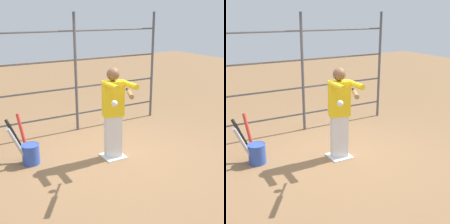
# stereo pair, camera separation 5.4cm
# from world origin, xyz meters

# --- Properties ---
(ground_plane) EXTENTS (24.00, 24.00, 0.00)m
(ground_plane) POSITION_xyz_m (0.00, 0.00, 0.00)
(ground_plane) COLOR olive
(home_plate) EXTENTS (0.40, 0.40, 0.02)m
(home_plate) POSITION_xyz_m (0.00, 0.00, 0.01)
(home_plate) COLOR white
(home_plate) RESTS_ON ground
(fence_backstop) EXTENTS (4.15, 0.06, 2.57)m
(fence_backstop) POSITION_xyz_m (0.00, -1.60, 1.28)
(fence_backstop) COLOR #4C4C51
(fence_backstop) RESTS_ON ground
(batter) EXTENTS (0.42, 0.64, 1.66)m
(batter) POSITION_xyz_m (0.00, 0.02, 0.90)
(batter) COLOR silver
(batter) RESTS_ON ground
(baseball_bat_swinging) EXTENTS (0.44, 0.75, 0.14)m
(baseball_bat_swinging) POSITION_xyz_m (0.23, 0.88, 1.43)
(baseball_bat_swinging) COLOR black
(softball_in_flight) EXTENTS (0.10, 0.10, 0.10)m
(softball_in_flight) POSITION_xyz_m (0.31, 0.58, 1.22)
(softball_in_flight) COLOR white
(bat_bucket) EXTENTS (0.54, 0.61, 0.86)m
(bat_bucket) POSITION_xyz_m (1.42, -0.51, 0.23)
(bat_bucket) COLOR #3351B2
(bat_bucket) RESTS_ON ground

